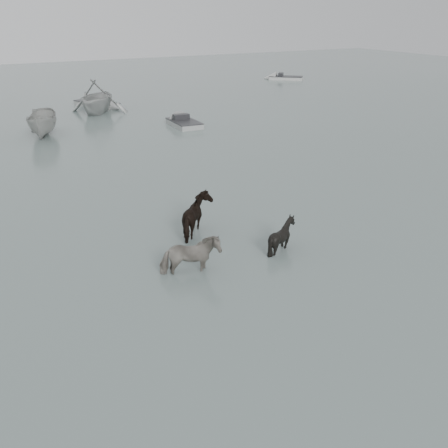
{
  "coord_description": "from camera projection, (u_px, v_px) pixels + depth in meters",
  "views": [
    {
      "loc": [
        -6.5,
        -12.88,
        7.69
      ],
      "look_at": [
        0.81,
        0.65,
        1.0
      ],
      "focal_mm": 40.0,
      "sensor_mm": 36.0,
      "label": 1
    }
  ],
  "objects": [
    {
      "name": "ground",
      "position": [
        212.0,
        264.0,
        16.29
      ],
      "size": [
        140.0,
        140.0,
        0.0
      ],
      "primitive_type": "plane",
      "color": "slate",
      "rests_on": "ground"
    },
    {
      "name": "pony_pinto",
      "position": [
        190.0,
        251.0,
        15.39
      ],
      "size": [
        2.03,
        1.26,
        1.59
      ],
      "primitive_type": "imported",
      "rotation": [
        0.0,
        0.0,
        1.34
      ],
      "color": "black",
      "rests_on": "ground"
    },
    {
      "name": "pony_dark",
      "position": [
        199.0,
        212.0,
        18.17
      ],
      "size": [
        1.78,
        1.95,
        1.67
      ],
      "primitive_type": "imported",
      "rotation": [
        0.0,
        0.0,
        1.33
      ],
      "color": "black",
      "rests_on": "ground"
    },
    {
      "name": "pony_black",
      "position": [
        282.0,
        231.0,
        17.01
      ],
      "size": [
        1.54,
        1.45,
        1.39
      ],
      "primitive_type": "imported",
      "rotation": [
        0.0,
        0.0,
        1.26
      ],
      "color": "black",
      "rests_on": "ground"
    },
    {
      "name": "rowboat_trail",
      "position": [
        97.0,
        95.0,
        39.04
      ],
      "size": [
        6.68,
        6.88,
        2.77
      ],
      "primitive_type": "imported",
      "rotation": [
        0.0,
        0.0,
        2.56
      ],
      "color": "#AEB1AE",
      "rests_on": "ground"
    },
    {
      "name": "boat_small",
      "position": [
        43.0,
        122.0,
        32.19
      ],
      "size": [
        2.93,
        4.82,
        1.75
      ],
      "primitive_type": "imported",
      "rotation": [
        0.0,
        0.0,
        -0.29
      ],
      "color": "#A2A29E",
      "rests_on": "ground"
    },
    {
      "name": "skiff_port",
      "position": [
        184.0,
        121.0,
        35.03
      ],
      "size": [
        1.72,
        4.44,
        0.75
      ],
      "primitive_type": null,
      "rotation": [
        0.0,
        0.0,
        1.54
      ],
      "color": "#999B99",
      "rests_on": "ground"
    },
    {
      "name": "skiff_mid",
      "position": [
        97.0,
        102.0,
        42.12
      ],
      "size": [
        3.76,
        6.04,
        0.75
      ],
      "primitive_type": null,
      "rotation": [
        0.0,
        0.0,
        -1.17
      ],
      "color": "gray",
      "rests_on": "ground"
    },
    {
      "name": "skiff_star",
      "position": [
        286.0,
        76.0,
        57.7
      ],
      "size": [
        4.98,
        4.69,
        0.75
      ],
      "primitive_type": null,
      "rotation": [
        0.0,
        0.0,
        2.41
      ],
      "color": "beige",
      "rests_on": "ground"
    }
  ]
}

